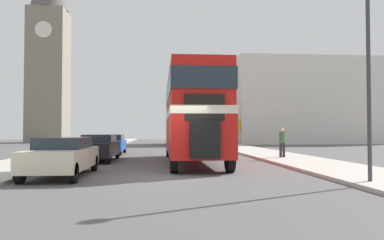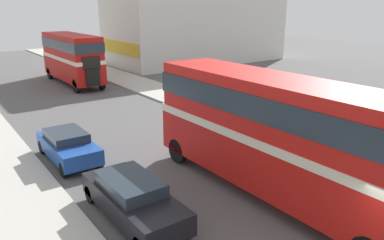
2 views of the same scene
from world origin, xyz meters
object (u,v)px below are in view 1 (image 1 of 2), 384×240
object	(u,v)px
pedestrian_walking	(282,141)
street_lamp	(368,51)
car_parked_mid	(99,147)
church_tower	(49,33)
double_decker_bus	(192,111)
car_parked_near	(63,156)
bus_distant	(184,123)
car_parked_far	(111,144)

from	to	relation	value
pedestrian_walking	street_lamp	size ratio (longest dim) A/B	0.28
car_parked_mid	church_tower	xyz separation A→B (m)	(-12.53, 33.86, 14.71)
double_decker_bus	car_parked_near	size ratio (longest dim) A/B	2.47
double_decker_bus	bus_distant	xyz separation A→B (m)	(1.11, 24.38, -0.03)
street_lamp	church_tower	world-z (taller)	church_tower
car_parked_mid	church_tower	distance (m)	38.98
car_parked_near	car_parked_mid	xyz separation A→B (m)	(0.18, 6.73, 0.02)
car_parked_mid	car_parked_far	xyz separation A→B (m)	(-0.13, 6.05, -0.03)
car_parked_mid	pedestrian_walking	distance (m)	10.09
pedestrian_walking	car_parked_mid	bearing A→B (deg)	-178.24
car_parked_far	pedestrian_walking	xyz separation A→B (m)	(10.21, -5.74, 0.33)
car_parked_near	pedestrian_walking	xyz separation A→B (m)	(10.25, 7.04, 0.32)
bus_distant	car_parked_far	size ratio (longest dim) A/B	2.28
street_lamp	pedestrian_walking	bearing A→B (deg)	86.01
double_decker_bus	street_lamp	xyz separation A→B (m)	(4.55, -8.24, 1.34)
double_decker_bus	street_lamp	distance (m)	9.50
bus_distant	pedestrian_walking	distance (m)	23.03
bus_distant	pedestrian_walking	xyz separation A→B (m)	(4.14, -22.60, -1.53)
double_decker_bus	car_parked_far	xyz separation A→B (m)	(-4.96, 7.52, -1.90)
bus_distant	church_tower	world-z (taller)	church_tower
double_decker_bus	church_tower	bearing A→B (deg)	116.17
double_decker_bus	bus_distant	size ratio (longest dim) A/B	1.19
car_parked_mid	car_parked_near	bearing A→B (deg)	-91.50
double_decker_bus	street_lamp	bearing A→B (deg)	-61.11
car_parked_near	street_lamp	world-z (taller)	street_lamp
car_parked_near	bus_distant	bearing A→B (deg)	78.34
bus_distant	car_parked_far	xyz separation A→B (m)	(-6.07, -16.86, -1.86)
car_parked_near	street_lamp	bearing A→B (deg)	-17.33
double_decker_bus	bus_distant	distance (m)	24.41
car_parked_mid	street_lamp	size ratio (longest dim) A/B	0.79
double_decker_bus	street_lamp	world-z (taller)	street_lamp
car_parked_near	church_tower	xyz separation A→B (m)	(-12.35, 40.58, 14.73)
pedestrian_walking	street_lamp	bearing A→B (deg)	-93.99
double_decker_bus	pedestrian_walking	distance (m)	5.76
double_decker_bus	car_parked_mid	xyz separation A→B (m)	(-4.83, 1.47, -1.87)
car_parked_near	pedestrian_walking	size ratio (longest dim) A/B	2.73
double_decker_bus	car_parked_mid	bearing A→B (deg)	163.08
pedestrian_walking	street_lamp	distance (m)	10.46
bus_distant	car_parked_mid	world-z (taller)	bus_distant
car_parked_mid	street_lamp	bearing A→B (deg)	-45.98
double_decker_bus	car_parked_near	bearing A→B (deg)	-133.63
car_parked_far	street_lamp	distance (m)	18.69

